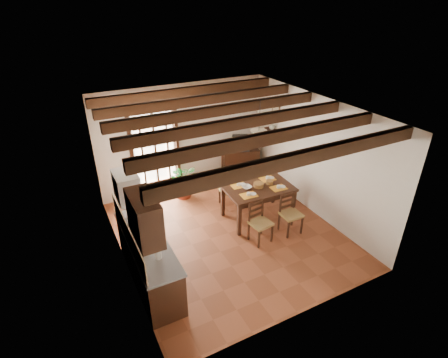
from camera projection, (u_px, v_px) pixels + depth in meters
ground_plane at (228, 233)px, 7.77m from camera, size 5.00×5.00×0.00m
room_shell at (229, 159)px, 6.92m from camera, size 4.52×5.02×2.81m
ceiling_beams at (229, 116)px, 6.50m from camera, size 4.50×4.34×0.20m
french_door at (155, 152)px, 8.81m from camera, size 1.26×0.11×2.32m
kitchen_counter at (148, 260)px, 6.29m from camera, size 0.64×2.25×1.38m
upper_cabinet at (145, 218)px, 5.04m from camera, size 0.35×0.80×0.70m
range_hood at (127, 187)px, 6.08m from camera, size 0.38×0.60×0.54m
counter_items at (144, 236)px, 6.13m from camera, size 0.50×1.43×0.25m
dining_table at (258, 191)px, 7.98m from camera, size 1.57×1.05×0.83m
chair_near_left at (260, 229)px, 7.41m from camera, size 0.47×0.45×0.91m
chair_near_right at (290, 220)px, 7.70m from camera, size 0.43×0.41×0.92m
chair_far_left at (228, 196)px, 8.68m from camera, size 0.42×0.40×0.84m
chair_far_right at (255, 189)px, 8.95m from camera, size 0.50×0.48×0.91m
table_setting at (259, 182)px, 7.87m from camera, size 1.11×0.74×0.10m
table_bowl at (247, 187)px, 7.86m from camera, size 0.23×0.23×0.05m
sideboard at (240, 163)px, 9.95m from camera, size 1.09×0.67×0.86m
crt_tv at (241, 143)px, 9.65m from camera, size 0.55×0.54×0.38m
fuse_box at (235, 117)px, 9.50m from camera, size 0.25×0.03×0.32m
plant_pot at (183, 193)px, 9.12m from camera, size 0.38×0.38×0.23m
potted_plant at (182, 177)px, 8.90m from camera, size 1.69×1.45×1.88m
wall_shelf at (272, 131)px, 9.18m from camera, size 0.20×0.42×0.20m
shelf_vase at (272, 126)px, 9.12m from camera, size 0.15×0.15×0.15m
shelf_flowers at (273, 118)px, 9.02m from camera, size 0.14×0.14×0.36m
framed_picture at (276, 111)px, 8.96m from camera, size 0.03×0.32×0.32m
pendant_lamp at (259, 134)px, 7.42m from camera, size 0.36×0.36×0.84m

